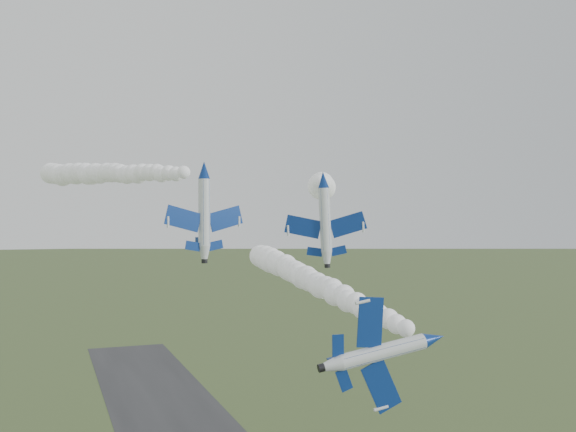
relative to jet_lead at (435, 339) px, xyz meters
name	(u,v)px	position (x,y,z in m)	size (l,w,h in m)	color
jet_lead	(435,339)	(0.00, 0.00, 0.00)	(3.99, 12.46, 10.12)	silver
smoke_trail_jet_lead	(309,280)	(4.56, 41.08, 1.85)	(4.62, 76.19, 4.62)	white
jet_pair_left	(204,170)	(-14.31, 30.55, 17.44)	(11.12, 12.97, 3.23)	silver
smoke_trail_jet_pair_left	(104,174)	(-23.96, 65.56, 19.15)	(4.44, 65.39, 4.44)	white
jet_pair_right	(323,180)	(2.06, 29.86, 16.53)	(11.04, 12.69, 3.27)	silver
smoke_trail_jet_pair_right	(322,185)	(15.36, 60.79, 17.79)	(5.92, 61.48, 5.92)	white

